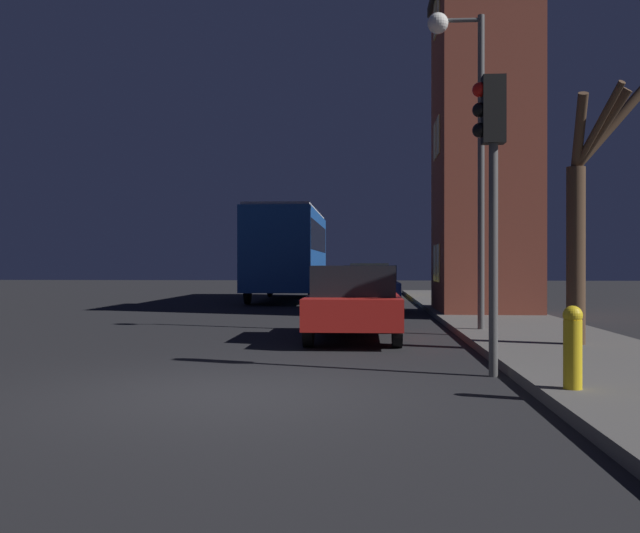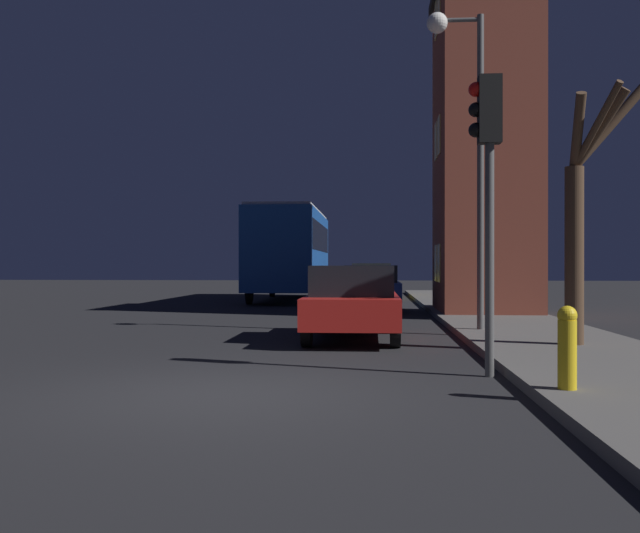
# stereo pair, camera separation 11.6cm
# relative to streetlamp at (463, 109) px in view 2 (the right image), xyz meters

# --- Properties ---
(ground_plane) EXTENTS (120.00, 120.00, 0.00)m
(ground_plane) POSITION_rel_streetlamp_xyz_m (-3.63, -6.98, -4.75)
(ground_plane) COLOR black
(brick_building) EXTENTS (2.96, 4.14, 9.69)m
(brick_building) POSITION_rel_streetlamp_xyz_m (1.41, 6.16, 0.26)
(brick_building) COLOR brown
(brick_building) RESTS_ON sidewalk
(streetlamp) EXTENTS (1.19, 0.44, 6.66)m
(streetlamp) POSITION_rel_streetlamp_xyz_m (0.00, 0.00, 0.00)
(streetlamp) COLOR #4C4C4C
(streetlamp) RESTS_ON sidewalk
(traffic_light) EXTENTS (0.43, 0.24, 4.00)m
(traffic_light) POSITION_rel_streetlamp_xyz_m (-0.38, -5.52, -1.87)
(traffic_light) COLOR #4C4C4C
(traffic_light) RESTS_ON ground
(bare_tree) EXTENTS (1.36, 1.23, 4.40)m
(bare_tree) POSITION_rel_streetlamp_xyz_m (1.61, -2.86, -2.42)
(bare_tree) COLOR #473323
(bare_tree) RESTS_ON sidewalk
(bus) EXTENTS (2.62, 9.64, 3.76)m
(bus) POSITION_rel_streetlamp_xyz_m (-5.34, 14.75, -2.52)
(bus) COLOR #194793
(bus) RESTS_ON ground
(car_near_lane) EXTENTS (1.78, 4.27, 1.47)m
(car_near_lane) POSITION_rel_streetlamp_xyz_m (-2.29, -0.97, -3.98)
(car_near_lane) COLOR #B21E19
(car_near_lane) RESTS_ON ground
(car_mid_lane) EXTENTS (1.88, 3.99, 1.47)m
(car_mid_lane) POSITION_rel_streetlamp_xyz_m (-1.94, 8.18, -3.97)
(car_mid_lane) COLOR navy
(car_mid_lane) RESTS_ON ground
(car_far_lane) EXTENTS (1.88, 4.78, 1.56)m
(car_far_lane) POSITION_rel_streetlamp_xyz_m (-1.93, 16.82, -3.93)
(car_far_lane) COLOR olive
(car_far_lane) RESTS_ON ground
(fire_hydrant) EXTENTS (0.21, 0.21, 0.91)m
(fire_hydrant) POSITION_rel_streetlamp_xyz_m (0.20, -7.24, -4.13)
(fire_hydrant) COLOR gold
(fire_hydrant) RESTS_ON sidewalk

